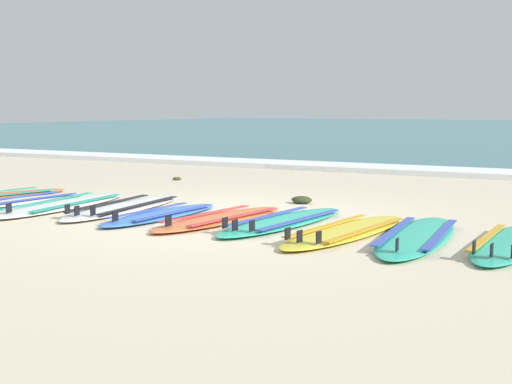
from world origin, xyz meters
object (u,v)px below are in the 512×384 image
at_px(surfboard_2, 64,205).
at_px(surfboard_5, 220,219).
at_px(surfboard_1, 27,200).
at_px(surfboard_9, 509,243).
at_px(surfboard_7, 347,231).
at_px(surfboard_8, 417,236).
at_px(surfboard_3, 125,207).
at_px(surfboard_4, 161,215).
at_px(surfboard_6, 283,221).

distance_m(surfboard_2, surfboard_5, 2.40).
bearing_deg(surfboard_1, surfboard_9, 0.12).
height_order(surfboard_5, surfboard_7, same).
relative_size(surfboard_1, surfboard_8, 0.79).
relative_size(surfboard_1, surfboard_3, 0.77).
relative_size(surfboard_2, surfboard_3, 1.02).
height_order(surfboard_2, surfboard_7, same).
bearing_deg(surfboard_5, surfboard_2, -179.65).
bearing_deg(surfboard_9, surfboard_7, -175.06).
xyz_separation_m(surfboard_3, surfboard_4, (0.79, -0.28, -0.00)).
distance_m(surfboard_3, surfboard_9, 4.68).
height_order(surfboard_2, surfboard_9, same).
bearing_deg(surfboard_6, surfboard_4, -169.94).
distance_m(surfboard_4, surfboard_7, 2.33).
bearing_deg(surfboard_4, surfboard_8, 2.05).
bearing_deg(surfboard_4, surfboard_5, 6.30).
bearing_deg(surfboard_5, surfboard_7, -2.47).
distance_m(surfboard_1, surfboard_3, 1.58).
height_order(surfboard_5, surfboard_9, same).
bearing_deg(surfboard_2, surfboard_6, 3.54).
bearing_deg(surfboard_6, surfboard_8, -5.66).
xyz_separation_m(surfboard_6, surfboard_9, (2.41, -0.11, 0.00)).
bearing_deg(surfboard_7, surfboard_2, 179.23).
relative_size(surfboard_1, surfboard_4, 0.97).
xyz_separation_m(surfboard_8, surfboard_9, (0.85, 0.04, 0.00)).
bearing_deg(surfboard_8, surfboard_1, 179.68).
distance_m(surfboard_2, surfboard_7, 3.96).
height_order(surfboard_2, surfboard_6, same).
height_order(surfboard_4, surfboard_9, same).
bearing_deg(surfboard_1, surfboard_7, -1.48).
height_order(surfboard_1, surfboard_4, same).
height_order(surfboard_3, surfboard_5, same).
bearing_deg(surfboard_5, surfboard_1, 179.01).
distance_m(surfboard_6, surfboard_9, 2.41).
distance_m(surfboard_7, surfboard_8, 0.71).
xyz_separation_m(surfboard_4, surfboard_9, (3.89, 0.15, 0.00)).
xyz_separation_m(surfboard_2, surfboard_7, (3.96, -0.05, 0.00)).
bearing_deg(surfboard_7, surfboard_1, 178.52).
distance_m(surfboard_4, surfboard_9, 3.89).
bearing_deg(surfboard_3, surfboard_1, -174.96).
bearing_deg(surfboard_5, surfboard_3, 172.94).
height_order(surfboard_4, surfboard_7, same).
xyz_separation_m(surfboard_1, surfboard_6, (3.84, 0.12, 0.00)).
xyz_separation_m(surfboard_3, surfboard_5, (1.56, -0.19, -0.00)).
bearing_deg(surfboard_5, surfboard_4, -173.70).
xyz_separation_m(surfboard_2, surfboard_4, (1.63, -0.07, 0.00)).
xyz_separation_m(surfboard_1, surfboard_9, (6.25, 0.01, 0.00)).
xyz_separation_m(surfboard_5, surfboard_7, (1.56, -0.07, 0.00)).
distance_m(surfboard_3, surfboard_8, 3.83).
height_order(surfboard_1, surfboard_7, same).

